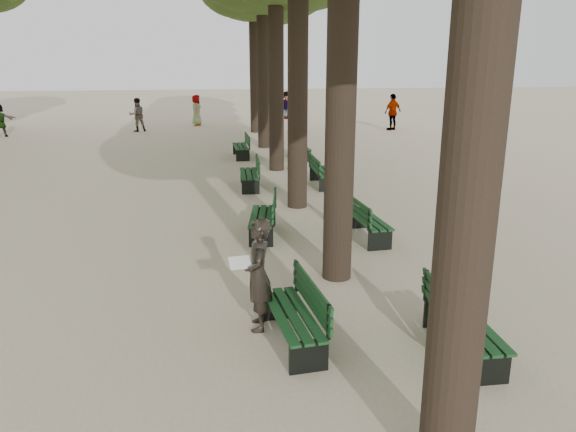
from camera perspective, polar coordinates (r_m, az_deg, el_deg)
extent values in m
plane|color=#C0AE91|center=(7.55, -1.63, -15.39)|extent=(120.00, 120.00, 0.00)
cylinder|color=#33261C|center=(4.89, 18.83, 13.02)|extent=(0.52, 0.52, 7.50)
cylinder|color=#33261C|center=(9.64, 5.50, 14.92)|extent=(0.52, 0.52, 7.50)
cylinder|color=#33261C|center=(14.56, 1.01, 15.38)|extent=(0.52, 0.52, 7.50)
cylinder|color=#33261C|center=(19.52, -1.22, 15.58)|extent=(0.52, 0.52, 7.50)
cylinder|color=#33261C|center=(24.49, -2.54, 15.68)|extent=(0.52, 0.52, 7.50)
cylinder|color=#33261C|center=(29.48, -3.42, 15.75)|extent=(0.52, 0.52, 7.50)
cube|color=black|center=(8.05, 0.39, -11.39)|extent=(0.73, 1.85, 0.45)
cube|color=black|center=(7.95, 0.39, -9.95)|extent=(0.75, 1.85, 0.04)
cube|color=black|center=(7.90, 2.38, -7.97)|extent=(0.25, 1.79, 0.40)
cube|color=black|center=(12.62, -2.66, -1.01)|extent=(0.76, 1.85, 0.45)
cube|color=black|center=(12.56, -2.68, -0.03)|extent=(0.78, 1.86, 0.04)
cube|color=black|center=(12.47, -1.41, 1.16)|extent=(0.29, 1.79, 0.40)
cube|color=black|center=(17.13, -3.99, 3.57)|extent=(0.56, 1.81, 0.45)
cube|color=black|center=(17.08, -4.01, 4.31)|extent=(0.58, 1.81, 0.04)
cube|color=black|center=(17.04, -3.08, 5.22)|extent=(0.09, 1.80, 0.40)
cube|color=black|center=(22.32, -4.85, 6.50)|extent=(0.59, 1.82, 0.45)
cube|color=black|center=(22.28, -4.86, 7.07)|extent=(0.61, 1.82, 0.04)
cube|color=black|center=(22.27, -4.15, 7.79)|extent=(0.11, 1.80, 0.40)
cube|color=black|center=(8.18, 17.48, -11.71)|extent=(0.52, 1.80, 0.45)
cube|color=black|center=(8.08, 17.61, -10.29)|extent=(0.54, 1.80, 0.04)
cube|color=black|center=(7.86, 15.90, -8.75)|extent=(0.04, 1.80, 0.40)
cube|color=black|center=(12.52, 8.10, -1.31)|extent=(0.68, 1.84, 0.45)
cube|color=black|center=(12.45, 8.14, -0.32)|extent=(0.70, 1.84, 0.04)
cube|color=black|center=(12.28, 6.97, 0.81)|extent=(0.21, 1.80, 0.40)
cube|color=black|center=(17.44, 3.58, 3.80)|extent=(0.54, 1.81, 0.45)
cube|color=black|center=(17.39, 3.60, 4.53)|extent=(0.56, 1.81, 0.04)
cube|color=black|center=(17.29, 2.70, 5.38)|extent=(0.06, 1.80, 0.40)
cube|color=black|center=(22.10, 1.22, 6.46)|extent=(0.67, 1.84, 0.45)
cube|color=black|center=(22.06, 1.22, 7.04)|extent=(0.69, 1.84, 0.04)
cube|color=black|center=(21.96, 0.51, 7.71)|extent=(0.20, 1.80, 0.40)
imported|color=black|center=(8.23, -3.04, -5.98)|extent=(0.37, 0.69, 1.69)
cube|color=white|center=(8.15, -4.82, -4.73)|extent=(0.37, 0.29, 0.12)
imported|color=#262628|center=(31.25, -27.25, 8.65)|extent=(1.53, 0.89, 1.64)
imported|color=#262628|center=(35.80, -0.10, 11.20)|extent=(1.08, 0.93, 1.70)
imported|color=#262628|center=(30.90, -15.08, 9.90)|extent=(0.91, 0.63, 1.73)
imported|color=#262628|center=(30.90, 10.60, 10.35)|extent=(1.18, 0.86, 1.92)
imported|color=#262628|center=(32.86, -9.28, 10.56)|extent=(0.37, 0.85, 1.72)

